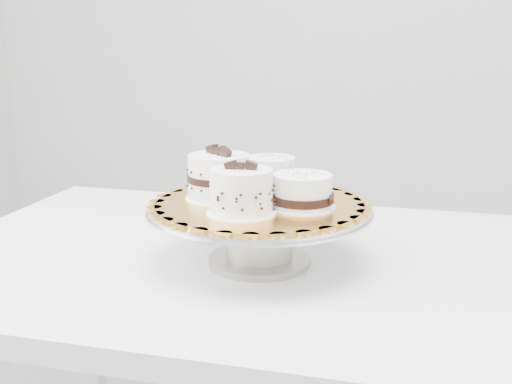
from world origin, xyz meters
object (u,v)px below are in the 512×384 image
(table, at_px, (252,294))
(cake_board, at_px, (260,204))
(cake_ribbon, at_px, (303,192))
(cake_swirl, at_px, (241,193))
(cake_dots, at_px, (270,174))
(cake_stand, at_px, (259,224))
(cake_banded, at_px, (219,178))

(table, distance_m, cake_board, 0.19)
(cake_board, distance_m, cake_ribbon, 0.08)
(cake_board, distance_m, cake_swirl, 0.08)
(cake_board, height_order, cake_ribbon, cake_ribbon)
(table, distance_m, cake_ribbon, 0.25)
(table, distance_m, cake_swirl, 0.25)
(cake_board, xyz_separation_m, cake_swirl, (-0.01, -0.08, 0.04))
(cake_dots, height_order, cake_ribbon, cake_dots)
(cake_stand, bearing_deg, cake_ribbon, -6.61)
(cake_swirl, relative_size, cake_dots, 1.02)
(cake_stand, bearing_deg, table, 122.39)
(cake_banded, bearing_deg, cake_swirl, -17.07)
(cake_banded, height_order, cake_dots, cake_banded)
(cake_stand, bearing_deg, cake_swirl, -95.89)
(cake_stand, height_order, cake_swirl, cake_swirl)
(table, xyz_separation_m, cake_banded, (-0.05, -0.03, 0.23))
(cake_stand, bearing_deg, cake_board, 135.00)
(table, bearing_deg, cake_stand, -59.95)
(cake_ribbon, bearing_deg, cake_board, 162.34)
(cake_banded, bearing_deg, cake_board, 26.77)
(cake_dots, bearing_deg, cake_board, -78.48)
(cake_banded, distance_m, cake_ribbon, 0.16)
(cake_board, bearing_deg, table, 122.39)
(cake_dots, relative_size, cake_ribbon, 0.94)
(cake_stand, xyz_separation_m, cake_ribbon, (0.08, -0.01, 0.07))
(cake_banded, bearing_deg, table, 67.74)
(cake_stand, relative_size, cake_swirl, 3.44)
(table, bearing_deg, cake_banded, -148.08)
(table, bearing_deg, cake_dots, 51.08)
(cake_stand, relative_size, cake_ribbon, 3.30)
(cake_banded, bearing_deg, cake_stand, 26.77)
(cake_stand, bearing_deg, cake_banded, 173.29)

